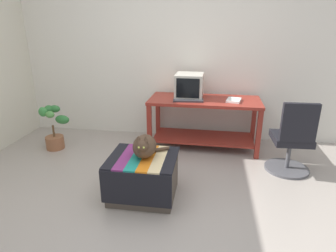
# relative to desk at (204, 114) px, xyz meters

# --- Properties ---
(ground_plane) EXTENTS (14.00, 14.00, 0.00)m
(ground_plane) POSITION_rel_desk_xyz_m (-0.46, -1.60, -0.48)
(ground_plane) COLOR #9E9389
(back_wall) EXTENTS (8.00, 0.10, 2.60)m
(back_wall) POSITION_rel_desk_xyz_m (-0.46, 0.45, 0.82)
(back_wall) COLOR silver
(back_wall) RESTS_ON ground_plane
(desk) EXTENTS (1.54, 0.69, 0.70)m
(desk) POSITION_rel_desk_xyz_m (0.00, 0.00, 0.00)
(desk) COLOR maroon
(desk) RESTS_ON ground_plane
(tv_monitor) EXTENTS (0.38, 0.42, 0.33)m
(tv_monitor) POSITION_rel_desk_xyz_m (-0.22, 0.05, 0.38)
(tv_monitor) COLOR #BCB7A8
(tv_monitor) RESTS_ON desk
(keyboard) EXTENTS (0.41, 0.18, 0.02)m
(keyboard) POSITION_rel_desk_xyz_m (-0.22, -0.15, 0.23)
(keyboard) COLOR #333338
(keyboard) RESTS_ON desk
(book) EXTENTS (0.22, 0.27, 0.03)m
(book) POSITION_rel_desk_xyz_m (0.39, -0.06, 0.23)
(book) COLOR white
(book) RESTS_ON desk
(ottoman_with_blanket) EXTENTS (0.67, 0.62, 0.44)m
(ottoman_with_blanket) POSITION_rel_desk_xyz_m (-0.56, -1.39, -0.26)
(ottoman_with_blanket) COLOR #4C4238
(ottoman_with_blanket) RESTS_ON ground_plane
(cat) EXTENTS (0.35, 0.39, 0.27)m
(cat) POSITION_rel_desk_xyz_m (-0.54, -1.37, 0.07)
(cat) COLOR #473323
(cat) RESTS_ON ottoman_with_blanket
(potted_plant) EXTENTS (0.39, 0.29, 0.63)m
(potted_plant) POSITION_rel_desk_xyz_m (-2.07, -0.40, -0.20)
(potted_plant) COLOR brown
(potted_plant) RESTS_ON ground_plane
(office_chair) EXTENTS (0.52, 0.52, 0.89)m
(office_chair) POSITION_rel_desk_xyz_m (1.05, -0.63, -0.10)
(office_chair) COLOR #4C4C51
(office_chair) RESTS_ON ground_plane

